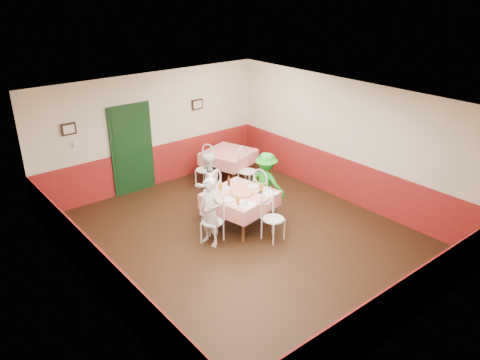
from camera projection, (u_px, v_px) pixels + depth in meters
floor at (244, 239)px, 9.35m from camera, size 7.00×7.00×0.00m
ceiling at (245, 101)px, 8.23m from camera, size 7.00×7.00×0.00m
back_wall at (152, 131)px, 11.28m from camera, size 6.00×0.10×2.80m
front_wall at (410, 253)px, 6.31m from camera, size 6.00×0.10×2.80m
left_wall at (92, 223)px, 7.06m from camera, size 0.10×7.00×2.80m
right_wall at (347, 142)px, 10.53m from camera, size 0.10×7.00×2.80m
wainscot_back at (155, 166)px, 11.63m from camera, size 6.00×0.03×1.00m
wainscot_front at (400, 306)px, 6.68m from camera, size 6.00×0.03×1.00m
wainscot_left at (100, 273)px, 7.43m from camera, size 0.03×7.00×1.00m
wainscot_right at (343, 179)px, 10.88m from camera, size 0.03×7.00×1.00m
door at (132, 150)px, 11.04m from camera, size 0.96×0.06×2.10m
picture_left at (69, 129)px, 9.91m from camera, size 0.32×0.03×0.26m
picture_right at (197, 104)px, 11.82m from camera, size 0.32×0.03×0.26m
thermostat at (76, 144)px, 10.11m from camera, size 0.10×0.03×0.10m
main_table at (240, 210)px, 9.70m from camera, size 1.43×1.43×0.77m
second_table at (229, 165)px, 11.97m from camera, size 1.41×1.41×0.77m
chair_left at (212, 222)px, 9.07m from camera, size 0.55×0.55×0.90m
chair_right at (265, 193)px, 10.27m from camera, size 0.50×0.50×0.90m
chair_far at (210, 195)px, 10.17m from camera, size 0.53×0.53×0.90m
chair_near at (273, 219)px, 9.18m from camera, size 0.45×0.45×0.90m
chair_second_a at (205, 170)px, 11.51m from camera, size 0.53×0.53×0.90m
chair_second_b at (247, 172)px, 11.41m from camera, size 0.53×0.53×0.90m
pizza at (242, 192)px, 9.54m from camera, size 0.56×0.56×0.03m
plate_left at (227, 200)px, 9.24m from camera, size 0.29×0.29×0.01m
plate_right at (252, 186)px, 9.83m from camera, size 0.29×0.29×0.01m
plate_far at (224, 188)px, 9.76m from camera, size 0.29×0.29×0.01m
glass_a at (238, 200)px, 9.08m from camera, size 0.09×0.09×0.14m
glass_b at (261, 187)px, 9.64m from camera, size 0.10×0.10×0.15m
glass_c at (221, 186)px, 9.66m from camera, size 0.10×0.10×0.15m
beer_bottle at (229, 181)px, 9.81m from camera, size 0.07×0.07×0.23m
shaker_a at (243, 204)px, 9.00m from camera, size 0.04×0.04×0.09m
shaker_b at (246, 203)px, 9.03m from camera, size 0.04×0.04×0.09m
shaker_c at (238, 203)px, 9.01m from camera, size 0.04×0.04×0.09m
menu_left at (244, 204)px, 9.09m from camera, size 0.42×0.48×0.00m
menu_right at (267, 192)px, 9.59m from camera, size 0.31×0.40×0.00m
wallet at (261, 192)px, 9.56m from camera, size 0.13×0.11×0.02m
diner_left at (210, 212)px, 8.94m from camera, size 0.42×0.56×1.38m
diner_far at (208, 184)px, 10.10m from camera, size 0.75×0.62×1.41m
diner_right at (266, 183)px, 10.22m from camera, size 0.74×0.99×1.37m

